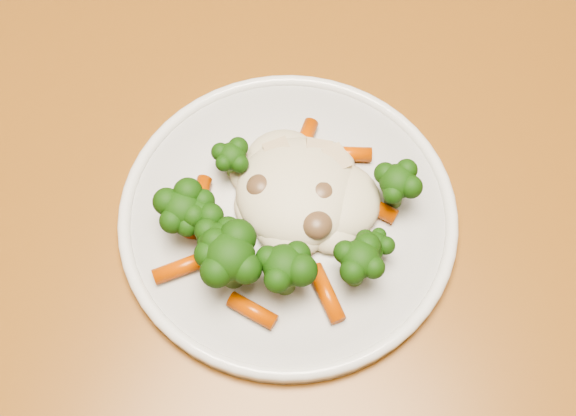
# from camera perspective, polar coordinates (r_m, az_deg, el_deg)

# --- Properties ---
(dining_table) EXTENTS (1.51, 1.29, 0.75)m
(dining_table) POSITION_cam_1_polar(r_m,az_deg,el_deg) (0.68, 2.36, 0.77)
(dining_table) COLOR #975C22
(dining_table) RESTS_ON ground
(plate) EXTENTS (0.26, 0.26, 0.01)m
(plate) POSITION_cam_1_polar(r_m,az_deg,el_deg) (0.56, 0.00, -0.65)
(plate) COLOR silver
(plate) RESTS_ON dining_table
(meal) EXTENTS (0.18, 0.18, 0.05)m
(meal) POSITION_cam_1_polar(r_m,az_deg,el_deg) (0.53, -0.80, -0.77)
(meal) COLOR beige
(meal) RESTS_ON plate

